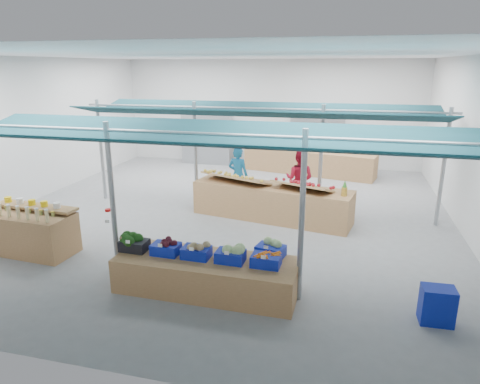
{
  "coord_description": "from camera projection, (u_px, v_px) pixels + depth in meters",
  "views": [
    {
      "loc": [
        3.14,
        -10.73,
        3.94
      ],
      "look_at": [
        0.83,
        -1.6,
        1.15
      ],
      "focal_mm": 32.0,
      "sensor_mm": 36.0,
      "label": 1
    }
  ],
  "objects": [
    {
      "name": "pineapple",
      "position": [
        344.0,
        189.0,
        10.32
      ],
      "size": [
        0.14,
        0.14,
        0.39
      ],
      "rotation": [
        0.0,
        0.0,
        -0.37
      ],
      "color": "#8C6019",
      "rests_on": "fruit_counter"
    },
    {
      "name": "crate_extra",
      "position": [
        271.0,
        248.0,
        7.69
      ],
      "size": [
        0.56,
        0.45,
        0.32
      ],
      "rotation": [
        0.0,
        0.0,
        -0.21
      ],
      "color": "#0E1D97",
      "rests_on": "veg_counter"
    },
    {
      "name": "apple_heap_yellow",
      "position": [
        236.0,
        177.0,
        11.51
      ],
      "size": [
        2.02,
        1.34,
        0.27
      ],
      "rotation": [
        0.0,
        0.0,
        -0.37
      ],
      "color": "#997247",
      "rests_on": "fruit_counter"
    },
    {
      "name": "crate_cabbage",
      "position": [
        230.0,
        253.0,
        7.46
      ],
      "size": [
        0.51,
        0.41,
        0.35
      ],
      "rotation": [
        0.0,
        0.0,
        -0.03
      ],
      "color": "#0E1D97",
      "rests_on": "veg_counter"
    },
    {
      "name": "awnings",
      "position": [
        235.0,
        122.0,
        9.24
      ],
      "size": [
        9.5,
        7.08,
        0.3
      ],
      "color": "#0B2C31",
      "rests_on": "pole_grid"
    },
    {
      "name": "vendor_left",
      "position": [
        238.0,
        175.0,
        12.56
      ],
      "size": [
        0.68,
        0.51,
        1.69
      ],
      "primitive_type": "imported",
      "rotation": [
        0.0,
        0.0,
        2.96
      ],
      "color": "#17689A",
      "rests_on": "floor"
    },
    {
      "name": "back_shelving_right",
      "position": [
        317.0,
        144.0,
        16.66
      ],
      "size": [
        2.0,
        0.5,
        2.0
      ],
      "primitive_type": "cube",
      "color": "#B23F33",
      "rests_on": "floor"
    },
    {
      "name": "back_shelving_left",
      "position": [
        207.0,
        140.0,
        17.72
      ],
      "size": [
        2.0,
        0.5,
        2.0
      ],
      "primitive_type": "cube",
      "color": "#B23F33",
      "rests_on": "floor"
    },
    {
      "name": "crate_broccoli",
      "position": [
        134.0,
        242.0,
        7.93
      ],
      "size": [
        0.51,
        0.41,
        0.35
      ],
      "rotation": [
        0.0,
        0.0,
        -0.03
      ],
      "color": "black",
      "rests_on": "veg_counter"
    },
    {
      "name": "apple_heap_red",
      "position": [
        302.0,
        184.0,
        10.76
      ],
      "size": [
        1.65,
        1.2,
        0.27
      ],
      "rotation": [
        0.0,
        0.0,
        -0.37
      ],
      "color": "#997247",
      "rests_on": "fruit_counter"
    },
    {
      "name": "veg_counter",
      "position": [
        206.0,
        275.0,
        7.71
      ],
      "size": [
        3.28,
        1.14,
        0.64
      ],
      "primitive_type": "cube",
      "rotation": [
        0.0,
        0.0,
        -0.01
      ],
      "color": "olive",
      "rests_on": "floor"
    },
    {
      "name": "vendor_right",
      "position": [
        299.0,
        179.0,
        12.13
      ],
      "size": [
        0.93,
        0.78,
        1.69
      ],
      "primitive_type": "imported",
      "rotation": [
        0.0,
        0.0,
        2.96
      ],
      "color": "#B0152D",
      "rests_on": "floor"
    },
    {
      "name": "floor",
      "position": [
        225.0,
        214.0,
        11.83
      ],
      "size": [
        13.0,
        13.0,
        0.0
      ],
      "primitive_type": "plane",
      "color": "slate",
      "rests_on": "ground"
    },
    {
      "name": "sparrow",
      "position": [
        124.0,
        239.0,
        7.83
      ],
      "size": [
        0.12,
        0.09,
        0.11
      ],
      "rotation": [
        0.0,
        0.0,
        -0.03
      ],
      "color": "brown",
      "rests_on": "crate_broccoli"
    },
    {
      "name": "hall",
      "position": [
        238.0,
        112.0,
        12.42
      ],
      "size": [
        13.0,
        13.0,
        13.0
      ],
      "color": "silver",
      "rests_on": "ground"
    },
    {
      "name": "crate_stack",
      "position": [
        437.0,
        305.0,
        6.75
      ],
      "size": [
        0.52,
        0.37,
        0.61
      ],
      "primitive_type": "cube",
      "rotation": [
        0.0,
        0.0,
        0.04
      ],
      "color": "#0E1D97",
      "rests_on": "floor"
    },
    {
      "name": "pole_grid",
      "position": [
        235.0,
        165.0,
        9.52
      ],
      "size": [
        10.0,
        4.6,
        3.0
      ],
      "color": "gray",
      "rests_on": "floor"
    },
    {
      "name": "crate_beets",
      "position": [
        166.0,
        247.0,
        7.78
      ],
      "size": [
        0.51,
        0.41,
        0.29
      ],
      "rotation": [
        0.0,
        0.0,
        -0.03
      ],
      "color": "#0E1D97",
      "rests_on": "veg_counter"
    },
    {
      "name": "pole_ribbon",
      "position": [
        108.0,
        211.0,
        8.75
      ],
      "size": [
        0.12,
        0.12,
        0.28
      ],
      "color": "red",
      "rests_on": "pole_grid"
    },
    {
      "name": "crate_celeriac",
      "position": [
        196.0,
        250.0,
        7.63
      ],
      "size": [
        0.51,
        0.41,
        0.31
      ],
      "rotation": [
        0.0,
        0.0,
        -0.03
      ],
      "color": "#0E1D97",
      "rests_on": "veg_counter"
    },
    {
      "name": "far_counter",
      "position": [
        309.0,
        162.0,
        16.16
      ],
      "size": [
        5.04,
        2.07,
        0.89
      ],
      "primitive_type": "cube",
      "rotation": [
        0.0,
        0.0,
        -0.23
      ],
      "color": "olive",
      "rests_on": "floor"
    },
    {
      "name": "crate_carrots",
      "position": [
        266.0,
        260.0,
        7.32
      ],
      "size": [
        0.51,
        0.41,
        0.29
      ],
      "rotation": [
        0.0,
        0.0,
        -0.03
      ],
      "color": "#0E1D97",
      "rests_on": "veg_counter"
    },
    {
      "name": "bottle_shelf",
      "position": [
        30.0,
        231.0,
        9.32
      ],
      "size": [
        2.06,
        1.31,
        1.17
      ],
      "rotation": [
        0.0,
        0.0,
        -0.07
      ],
      "color": "olive",
      "rests_on": "floor"
    },
    {
      "name": "fruit_counter",
      "position": [
        271.0,
        202.0,
        11.36
      ],
      "size": [
        4.34,
        1.77,
        0.91
      ],
      "primitive_type": "cube",
      "rotation": [
        0.0,
        0.0,
        -0.19
      ],
      "color": "olive",
      "rests_on": "floor"
    }
  ]
}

